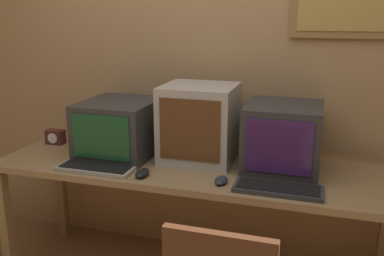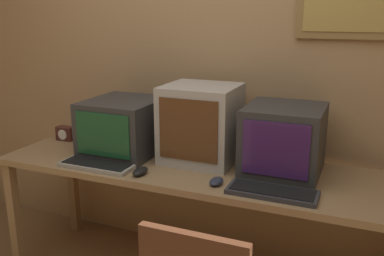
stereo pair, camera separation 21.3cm
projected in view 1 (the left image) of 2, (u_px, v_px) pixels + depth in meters
The scene contains 10 objects.
wall_back at pixel (214, 59), 2.65m from camera, with size 8.00×0.08×2.60m.
desk at pixel (192, 178), 2.41m from camera, with size 2.24×0.67×0.76m.
monitor_left at pixel (120, 128), 2.54m from camera, with size 0.42×0.47×0.33m.
monitor_center at pixel (199, 123), 2.43m from camera, with size 0.41×0.38×0.44m.
monitor_right at pixel (283, 137), 2.30m from camera, with size 0.40×0.43×0.36m.
keyboard_main at pixel (95, 168), 2.32m from camera, with size 0.42×0.15×0.03m.
keyboard_side at pixel (278, 189), 2.05m from camera, with size 0.43×0.17×0.03m.
mouse_near_keyboard at pixel (142, 173), 2.23m from camera, with size 0.06×0.12×0.04m.
mouse_far_corner at pixel (221, 180), 2.14m from camera, with size 0.06×0.11×0.03m.
desk_clock at pixel (55, 137), 2.78m from camera, with size 0.12×0.07×0.09m.
Camera 1 is at (0.67, -1.09, 1.59)m, focal length 40.00 mm.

